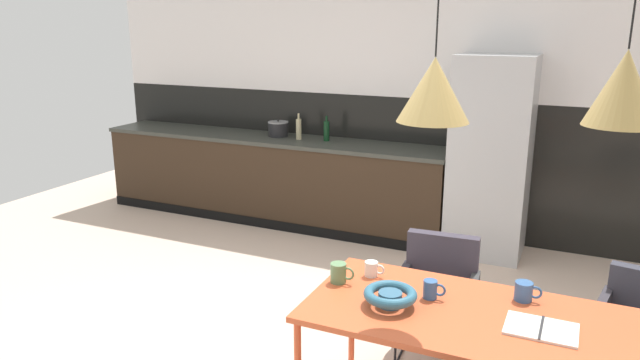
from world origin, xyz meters
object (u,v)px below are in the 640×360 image
at_px(dining_table, 502,328).
at_px(mug_short_terracotta, 524,291).
at_px(mug_wide_latte, 372,269).
at_px(mug_white_ceramic, 339,273).
at_px(refrigerator_column, 490,157).
at_px(bottle_oil_tall, 299,129).
at_px(pendant_lamp_over_table_near, 434,90).
at_px(fruit_bowl, 390,295).
at_px(mug_dark_espresso, 431,289).
at_px(bottle_vinegar_dark, 326,131).
at_px(armchair_corner_seat, 438,284).
at_px(pendant_lamp_over_table_far, 624,88).
at_px(open_book, 541,329).
at_px(cooking_pot, 278,129).

distance_m(dining_table, mug_short_terracotta, 0.28).
bearing_deg(mug_wide_latte, dining_table, -15.92).
distance_m(mug_white_ceramic, mug_short_terracotta, 0.94).
xyz_separation_m(refrigerator_column, bottle_oil_tall, (-1.95, 0.01, 0.11)).
bearing_deg(pendant_lamp_over_table_near, refrigerator_column, 92.71).
bearing_deg(dining_table, mug_short_terracotta, 75.32).
xyz_separation_m(fruit_bowl, mug_short_terracotta, (0.59, 0.33, -0.01)).
bearing_deg(mug_short_terracotta, fruit_bowl, -150.40).
bearing_deg(mug_dark_espresso, bottle_vinegar_dark, 123.41).
distance_m(armchair_corner_seat, mug_wide_latte, 0.72).
height_order(armchair_corner_seat, pendant_lamp_over_table_far, pendant_lamp_over_table_far).
distance_m(fruit_bowl, pendant_lamp_over_table_far, 1.38).
height_order(refrigerator_column, bottle_vinegar_dark, refrigerator_column).
xyz_separation_m(mug_white_ceramic, mug_short_terracotta, (0.92, 0.19, -0.01)).
relative_size(fruit_bowl, mug_short_terracotta, 1.98).
bearing_deg(refrigerator_column, open_book, -76.28).
bearing_deg(pendant_lamp_over_table_far, bottle_oil_tall, 135.51).
distance_m(armchair_corner_seat, fruit_bowl, 0.95).
height_order(cooking_pot, pendant_lamp_over_table_far, pendant_lamp_over_table_far).
distance_m(dining_table, mug_white_ceramic, 0.86).
distance_m(pendant_lamp_over_table_near, pendant_lamp_over_table_far, 0.75).
height_order(refrigerator_column, mug_wide_latte, refrigerator_column).
xyz_separation_m(refrigerator_column, open_book, (0.68, -2.77, -0.15)).
height_order(dining_table, open_book, open_book).
xyz_separation_m(dining_table, pendant_lamp_over_table_far, (0.37, -0.02, 1.14)).
xyz_separation_m(bottle_vinegar_dark, pendant_lamp_over_table_near, (1.78, -2.82, 0.79)).
bearing_deg(armchair_corner_seat, fruit_bowl, 83.93).
height_order(armchair_corner_seat, open_book, armchair_corner_seat).
height_order(mug_white_ceramic, pendant_lamp_over_table_near, pendant_lamp_over_table_near).
bearing_deg(cooking_pot, fruit_bowl, -52.77).
bearing_deg(refrigerator_column, pendant_lamp_over_table_far, -72.40).
bearing_deg(mug_dark_espresso, mug_wide_latte, 160.89).
xyz_separation_m(refrigerator_column, bottle_vinegar_dark, (-1.65, 0.05, 0.11)).
xyz_separation_m(fruit_bowl, bottle_oil_tall, (-1.93, 2.84, 0.22)).
height_order(open_book, mug_dark_espresso, mug_dark_espresso).
height_order(armchair_corner_seat, fruit_bowl, fruit_bowl).
relative_size(dining_table, armchair_corner_seat, 2.38).
relative_size(mug_white_ceramic, pendant_lamp_over_table_near, 0.13).
distance_m(fruit_bowl, bottle_vinegar_dark, 3.32).
relative_size(refrigerator_column, bottle_vinegar_dark, 7.06).
bearing_deg(mug_white_ceramic, pendant_lamp_over_table_far, -3.68).
bearing_deg(armchair_corner_seat, mug_short_terracotta, 130.52).
distance_m(bottle_vinegar_dark, bottle_oil_tall, 0.30).
xyz_separation_m(refrigerator_column, mug_dark_espresso, (0.14, -2.67, -0.11)).
bearing_deg(refrigerator_column, bottle_oil_tall, 179.74).
xyz_separation_m(mug_dark_espresso, bottle_oil_tall, (-2.09, 2.68, 0.22)).
relative_size(open_book, mug_white_ceramic, 2.35).
height_order(bottle_vinegar_dark, pendant_lamp_over_table_far, pendant_lamp_over_table_far).
bearing_deg(pendant_lamp_over_table_far, refrigerator_column, 107.60).
distance_m(dining_table, pendant_lamp_over_table_far, 1.20).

